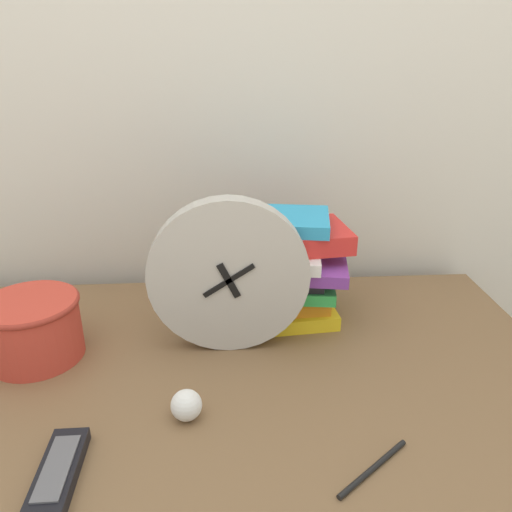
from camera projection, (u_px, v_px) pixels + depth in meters
The scene contains 8 objects.
wall_back at pixel (207, 75), 1.11m from camera, with size 6.00×0.04×2.40m.
desk at pixel (216, 506), 1.06m from camera, with size 1.29×0.70×0.72m.
desk_clock at pixel (229, 276), 0.91m from camera, with size 0.30×0.04×0.30m.
book_stack at pixel (282, 268), 1.03m from camera, with size 0.28×0.21×0.23m.
basket at pixel (33, 326), 0.91m from camera, with size 0.18×0.18×0.12m.
tv_remote at pixel (58, 473), 0.67m from camera, with size 0.05×0.15×0.02m.
crumpled_paper_ball at pixel (186, 405), 0.77m from camera, with size 0.05×0.05×0.05m.
pen at pixel (373, 468), 0.69m from camera, with size 0.12×0.10×0.01m.
Camera 1 is at (0.04, -0.42, 1.27)m, focal length 35.00 mm.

